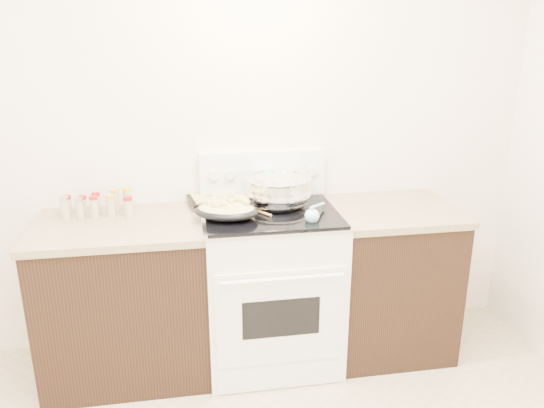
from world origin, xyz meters
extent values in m
cube|color=white|center=(0.00, 1.77, 1.35)|extent=(4.00, 0.05, 2.70)
cube|color=black|center=(-0.48, 1.43, 0.44)|extent=(0.90, 0.64, 0.88)
cube|color=brown|center=(-0.48, 1.43, 0.90)|extent=(0.93, 0.67, 0.04)
cube|color=black|center=(1.08, 1.43, 0.44)|extent=(0.70, 0.64, 0.88)
cube|color=brown|center=(1.08, 1.43, 0.90)|extent=(0.73, 0.67, 0.04)
cube|color=white|center=(0.35, 1.42, 0.46)|extent=(0.76, 0.66, 0.92)
cube|color=white|center=(0.35, 1.08, 0.45)|extent=(0.70, 0.01, 0.55)
cube|color=black|center=(0.35, 1.08, 0.46)|extent=(0.42, 0.01, 0.22)
cylinder|color=white|center=(0.35, 1.04, 0.70)|extent=(0.65, 0.02, 0.02)
cube|color=white|center=(0.35, 1.09, 0.08)|extent=(0.70, 0.01, 0.14)
cube|color=silver|center=(0.35, 1.42, 0.93)|extent=(0.78, 0.68, 0.01)
cube|color=black|center=(0.35, 1.42, 0.94)|extent=(0.74, 0.64, 0.01)
cube|color=white|center=(0.35, 1.72, 1.08)|extent=(0.76, 0.07, 0.28)
cylinder|color=white|center=(0.05, 1.67, 1.10)|extent=(0.06, 0.02, 0.06)
cylinder|color=white|center=(0.15, 1.67, 1.10)|extent=(0.06, 0.02, 0.06)
cylinder|color=white|center=(0.55, 1.67, 1.10)|extent=(0.06, 0.02, 0.06)
cylinder|color=white|center=(0.65, 1.67, 1.10)|extent=(0.06, 0.02, 0.06)
cube|color=#19E533|center=(0.35, 1.67, 1.10)|extent=(0.09, 0.00, 0.04)
cube|color=silver|center=(0.27, 1.67, 1.10)|extent=(0.05, 0.00, 0.05)
cube|color=silver|center=(0.43, 1.67, 1.10)|extent=(0.05, 0.00, 0.05)
ellipsoid|color=silver|center=(0.41, 1.50, 1.02)|extent=(0.49, 0.49, 0.23)
cylinder|color=silver|center=(0.41, 1.50, 0.95)|extent=(0.21, 0.21, 0.01)
torus|color=silver|center=(0.41, 1.50, 1.11)|extent=(0.39, 0.39, 0.02)
cylinder|color=silver|center=(0.41, 1.50, 1.04)|extent=(0.36, 0.36, 0.13)
cylinder|color=brown|center=(0.41, 1.50, 1.10)|extent=(0.34, 0.34, 0.00)
cube|color=#C6B092|center=(0.38, 1.55, 1.10)|extent=(0.03, 0.03, 0.02)
cube|color=#C6B092|center=(0.30, 1.46, 1.10)|extent=(0.05, 0.05, 0.03)
cube|color=#C6B092|center=(0.40, 1.45, 1.10)|extent=(0.04, 0.04, 0.03)
cube|color=#C6B092|center=(0.49, 1.44, 1.10)|extent=(0.03, 0.03, 0.02)
cube|color=#C6B092|center=(0.47, 1.46, 1.10)|extent=(0.04, 0.04, 0.02)
cube|color=#C6B092|center=(0.29, 1.53, 1.10)|extent=(0.03, 0.03, 0.02)
cube|color=#C6B092|center=(0.39, 1.45, 1.10)|extent=(0.04, 0.04, 0.03)
cube|color=#C6B092|center=(0.48, 1.50, 1.10)|extent=(0.04, 0.04, 0.03)
cube|color=#C6B092|center=(0.48, 1.54, 1.10)|extent=(0.04, 0.04, 0.03)
cube|color=#C6B092|center=(0.36, 1.57, 1.10)|extent=(0.04, 0.04, 0.03)
cube|color=#C6B092|center=(0.37, 1.43, 1.10)|extent=(0.03, 0.03, 0.03)
cube|color=#C6B092|center=(0.46, 1.48, 1.10)|extent=(0.04, 0.04, 0.03)
cube|color=#C6B092|center=(0.44, 1.49, 1.10)|extent=(0.04, 0.04, 0.02)
cube|color=#C6B092|center=(0.37, 1.40, 1.10)|extent=(0.03, 0.03, 0.03)
cube|color=#C6B092|center=(0.50, 1.59, 1.10)|extent=(0.03, 0.03, 0.03)
cube|color=#C6B092|center=(0.42, 1.63, 1.10)|extent=(0.03, 0.03, 0.02)
cube|color=#C6B092|center=(0.30, 1.48, 1.10)|extent=(0.04, 0.04, 0.03)
ellipsoid|color=black|center=(0.09, 1.34, 0.98)|extent=(0.41, 0.34, 0.08)
ellipsoid|color=#DAD074|center=(0.09, 1.34, 1.00)|extent=(0.37, 0.31, 0.06)
sphere|color=#DAD074|center=(0.12, 1.36, 1.03)|extent=(0.04, 0.04, 0.04)
sphere|color=#DAD074|center=(0.19, 1.39, 1.03)|extent=(0.05, 0.05, 0.05)
sphere|color=#DAD074|center=(0.03, 1.39, 1.03)|extent=(0.05, 0.05, 0.05)
sphere|color=#DAD074|center=(0.20, 1.33, 1.03)|extent=(0.04, 0.04, 0.04)
sphere|color=#DAD074|center=(0.16, 1.40, 1.03)|extent=(0.05, 0.05, 0.05)
sphere|color=#DAD074|center=(0.08, 1.31, 1.03)|extent=(0.04, 0.04, 0.04)
sphere|color=#DAD074|center=(0.01, 1.37, 1.03)|extent=(0.04, 0.04, 0.04)
sphere|color=#DAD074|center=(0.04, 1.32, 1.03)|extent=(0.05, 0.05, 0.05)
cube|color=black|center=(0.09, 1.68, 0.95)|extent=(0.42, 0.33, 0.02)
cube|color=#DAD074|center=(0.09, 1.68, 0.97)|extent=(0.38, 0.28, 0.02)
sphere|color=#DAD074|center=(0.07, 1.61, 0.98)|extent=(0.04, 0.04, 0.04)
sphere|color=#DAD074|center=(0.02, 1.66, 0.98)|extent=(0.03, 0.03, 0.03)
sphere|color=#DAD074|center=(0.21, 1.71, 0.98)|extent=(0.04, 0.04, 0.04)
sphere|color=#DAD074|center=(0.17, 1.64, 0.98)|extent=(0.04, 0.04, 0.04)
sphere|color=#DAD074|center=(0.05, 1.64, 0.98)|extent=(0.04, 0.04, 0.04)
sphere|color=#DAD074|center=(0.05, 1.64, 0.98)|extent=(0.05, 0.05, 0.05)
sphere|color=#DAD074|center=(0.08, 1.61, 0.98)|extent=(0.04, 0.04, 0.04)
sphere|color=#DAD074|center=(0.15, 1.71, 0.98)|extent=(0.04, 0.04, 0.04)
sphere|color=#DAD074|center=(0.18, 1.65, 0.98)|extent=(0.03, 0.03, 0.03)
sphere|color=#DAD074|center=(0.15, 1.61, 0.98)|extent=(0.05, 0.05, 0.05)
cylinder|color=tan|center=(0.26, 1.43, 0.95)|extent=(0.16, 0.23, 0.01)
sphere|color=tan|center=(0.20, 1.34, 0.96)|extent=(0.04, 0.04, 0.04)
sphere|color=#A0E6EE|center=(0.54, 1.21, 0.97)|extent=(0.08, 0.08, 0.08)
cylinder|color=#A0E6EE|center=(0.59, 1.31, 1.00)|extent=(0.14, 0.23, 0.07)
cylinder|color=#BFB28C|center=(-0.78, 1.63, 0.96)|extent=(0.05, 0.05, 0.09)
cylinder|color=#B21414|center=(-0.78, 1.63, 1.02)|extent=(0.05, 0.05, 0.02)
cylinder|color=#BFB28C|center=(-0.69, 1.63, 0.96)|extent=(0.04, 0.04, 0.09)
cylinder|color=#B21414|center=(-0.69, 1.63, 1.01)|extent=(0.04, 0.04, 0.02)
cylinder|color=#BFB28C|center=(-0.62, 1.63, 0.97)|extent=(0.04, 0.04, 0.10)
cylinder|color=#B21414|center=(-0.62, 1.63, 1.03)|extent=(0.05, 0.05, 0.02)
cylinder|color=#BFB28C|center=(-0.52, 1.64, 0.97)|extent=(0.04, 0.04, 0.11)
cylinder|color=gold|center=(-0.52, 1.64, 1.04)|extent=(0.04, 0.04, 0.02)
cylinder|color=#BFB28C|center=(-0.45, 1.64, 0.98)|extent=(0.05, 0.05, 0.11)
cylinder|color=gold|center=(-0.45, 1.64, 1.04)|extent=(0.05, 0.05, 0.02)
cylinder|color=#BFB28C|center=(-0.77, 1.54, 0.97)|extent=(0.04, 0.04, 0.11)
cylinder|color=#B2B2B7|center=(-0.77, 1.54, 1.04)|extent=(0.05, 0.05, 0.02)
cylinder|color=#BFB28C|center=(-0.70, 1.54, 0.97)|extent=(0.04, 0.04, 0.10)
cylinder|color=#B2B2B7|center=(-0.70, 1.54, 1.02)|extent=(0.04, 0.04, 0.02)
cylinder|color=#BFB28C|center=(-0.62, 1.53, 0.97)|extent=(0.04, 0.04, 0.11)
cylinder|color=#B21414|center=(-0.62, 1.53, 1.04)|extent=(0.05, 0.05, 0.02)
cylinder|color=#BFB28C|center=(-0.53, 1.55, 0.97)|extent=(0.05, 0.05, 0.11)
cylinder|color=gold|center=(-0.53, 1.55, 1.03)|extent=(0.05, 0.05, 0.02)
cylinder|color=#BFB28C|center=(-0.43, 1.53, 0.97)|extent=(0.05, 0.05, 0.09)
cylinder|color=#B21414|center=(-0.43, 1.53, 1.02)|extent=(0.05, 0.05, 0.02)
camera|label=1|loc=(-0.12, -1.36, 1.91)|focal=35.00mm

